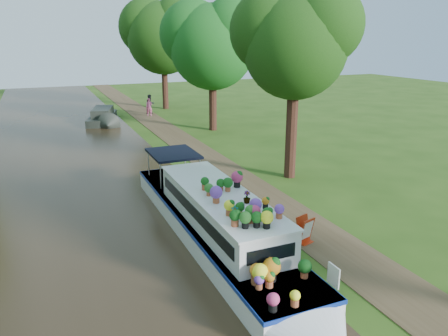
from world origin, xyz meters
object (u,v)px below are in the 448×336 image
second_boat (103,117)px  sandwich_board (305,231)px  plant_boat (220,222)px  pedestrian_dark (150,104)px  pedestrian_pink (149,107)px

second_boat → sandwich_board: second_boat is taller
plant_boat → pedestrian_dark: (4.15, 26.07, 0.03)m
plant_boat → sandwich_board: 2.90m
plant_boat → second_boat: plant_boat is taller
pedestrian_pink → pedestrian_dark: 1.08m
plant_boat → pedestrian_pink: plant_boat is taller
sandwich_board → pedestrian_dark: (1.45, 27.06, 0.45)m
pedestrian_pink → pedestrian_dark: (0.34, 1.02, 0.09)m
plant_boat → sandwich_board: bearing=-20.0°
plant_boat → pedestrian_pink: (3.81, 25.06, -0.05)m
second_boat → sandwich_board: bearing=-66.9°
second_boat → pedestrian_dark: bearing=45.0°
pedestrian_pink → second_boat: bearing=-147.3°
plant_boat → second_boat: bearing=90.9°
sandwich_board → plant_boat: bearing=142.3°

